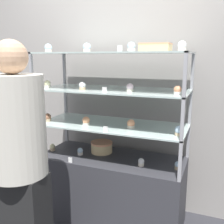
# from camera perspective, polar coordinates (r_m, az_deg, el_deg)

# --- Properties ---
(ground_plane) EXTENTS (20.00, 20.00, 0.00)m
(ground_plane) POSITION_cam_1_polar(r_m,az_deg,el_deg) (2.66, 0.00, -22.21)
(ground_plane) COLOR #2D2D33
(back_wall) EXTENTS (8.00, 0.05, 2.60)m
(back_wall) POSITION_cam_1_polar(r_m,az_deg,el_deg) (2.60, 3.46, 7.64)
(back_wall) COLOR gray
(back_wall) RESTS_ON ground_plane
(display_base) EXTENTS (1.27, 0.53, 0.62)m
(display_base) POSITION_cam_1_polar(r_m,az_deg,el_deg) (2.50, 0.00, -16.35)
(display_base) COLOR #333338
(display_base) RESTS_ON ground_plane
(display_riser_lower) EXTENTS (1.27, 0.53, 0.30)m
(display_riser_lower) POSITION_cam_1_polar(r_m,az_deg,el_deg) (2.28, 0.00, -3.06)
(display_riser_lower) COLOR #99999E
(display_riser_lower) RESTS_ON display_base
(display_riser_middle) EXTENTS (1.27, 0.53, 0.30)m
(display_riser_middle) POSITION_cam_1_polar(r_m,az_deg,el_deg) (2.22, 0.00, 4.56)
(display_riser_middle) COLOR #99999E
(display_riser_middle) RESTS_ON display_riser_lower
(display_riser_upper) EXTENTS (1.27, 0.53, 0.30)m
(display_riser_upper) POSITION_cam_1_polar(r_m,az_deg,el_deg) (2.21, 0.00, 12.44)
(display_riser_upper) COLOR #99999E
(display_riser_upper) RESTS_ON display_riser_middle
(layer_cake_centerpiece) EXTENTS (0.20, 0.20, 0.10)m
(layer_cake_centerpiece) POSITION_cam_1_polar(r_m,az_deg,el_deg) (2.47, -2.26, -7.63)
(layer_cake_centerpiece) COLOR #DBBC84
(layer_cake_centerpiece) RESTS_ON display_base
(sheet_cake_frosted) EXTENTS (0.23, 0.17, 0.07)m
(sheet_cake_frosted) POSITION_cam_1_polar(r_m,az_deg,el_deg) (2.12, 9.46, 13.69)
(sheet_cake_frosted) COLOR #DBBC84
(sheet_cake_frosted) RESTS_ON display_riser_upper
(cupcake_0) EXTENTS (0.05, 0.05, 0.07)m
(cupcake_0) POSITION_cam_1_polar(r_m,az_deg,el_deg) (2.58, -12.86, -7.51)
(cupcake_0) COLOR #CCB28C
(cupcake_0) RESTS_ON display_base
(cupcake_1) EXTENTS (0.05, 0.05, 0.07)m
(cupcake_1) POSITION_cam_1_polar(r_m,az_deg,el_deg) (2.43, -6.94, -8.53)
(cupcake_1) COLOR white
(cupcake_1) RESTS_ON display_base
(cupcake_2) EXTENTS (0.05, 0.05, 0.07)m
(cupcake_2) POSITION_cam_1_polar(r_m,az_deg,el_deg) (2.19, 6.36, -10.81)
(cupcake_2) COLOR beige
(cupcake_2) RESTS_ON display_base
(cupcake_3) EXTENTS (0.05, 0.05, 0.07)m
(cupcake_3) POSITION_cam_1_polar(r_m,az_deg,el_deg) (2.18, 14.11, -11.22)
(cupcake_3) COLOR #CCB28C
(cupcake_3) RESTS_ON display_base
(price_tag_0) EXTENTS (0.04, 0.00, 0.04)m
(price_tag_0) POSITION_cam_1_polar(r_m,az_deg,el_deg) (2.28, -9.07, -10.28)
(price_tag_0) COLOR white
(price_tag_0) RESTS_ON display_base
(cupcake_4) EXTENTS (0.06, 0.06, 0.07)m
(cupcake_4) POSITION_cam_1_polar(r_m,az_deg,el_deg) (2.44, -13.87, -1.19)
(cupcake_4) COLOR #CCB28C
(cupcake_4) RESTS_ON display_riser_lower
(cupcake_5) EXTENTS (0.06, 0.06, 0.07)m
(cupcake_5) POSITION_cam_1_polar(r_m,az_deg,el_deg) (2.25, -5.66, -1.99)
(cupcake_5) COLOR beige
(cupcake_5) RESTS_ON display_riser_lower
(cupcake_6) EXTENTS (0.06, 0.06, 0.07)m
(cupcake_6) POSITION_cam_1_polar(r_m,az_deg,el_deg) (2.14, 4.14, -2.65)
(cupcake_6) COLOR beige
(cupcake_6) RESTS_ON display_riser_lower
(cupcake_7) EXTENTS (0.06, 0.06, 0.07)m
(cupcake_7) POSITION_cam_1_polar(r_m,az_deg,el_deg) (2.00, 14.38, -4.02)
(cupcake_7) COLOR #CCB28C
(cupcake_7) RESTS_ON display_riser_lower
(price_tag_1) EXTENTS (0.04, 0.00, 0.04)m
(price_tag_1) POSITION_cam_1_polar(r_m,az_deg,el_deg) (2.03, -1.41, -3.76)
(price_tag_1) COLOR white
(price_tag_1) RESTS_ON display_riser_lower
(cupcake_8) EXTENTS (0.06, 0.06, 0.07)m
(cupcake_8) POSITION_cam_1_polar(r_m,az_deg,el_deg) (2.39, -13.89, 5.90)
(cupcake_8) COLOR beige
(cupcake_8) RESTS_ON display_riser_middle
(cupcake_9) EXTENTS (0.06, 0.06, 0.07)m
(cupcake_9) POSITION_cam_1_polar(r_m,az_deg,el_deg) (2.18, -6.46, 5.62)
(cupcake_9) COLOR #CCB28C
(cupcake_9) RESTS_ON display_riser_middle
(cupcake_10) EXTENTS (0.06, 0.06, 0.07)m
(cupcake_10) POSITION_cam_1_polar(r_m,az_deg,el_deg) (2.05, 3.92, 5.29)
(cupcake_10) COLOR beige
(cupcake_10) RESTS_ON display_riser_middle
(cupcake_11) EXTENTS (0.06, 0.06, 0.07)m
(cupcake_11) POSITION_cam_1_polar(r_m,az_deg,el_deg) (1.93, 14.09, 4.57)
(cupcake_11) COLOR white
(cupcake_11) RESTS_ON display_riser_middle
(price_tag_2) EXTENTS (0.04, 0.00, 0.04)m
(price_tag_2) POSITION_cam_1_polar(r_m,az_deg,el_deg) (1.98, -1.65, 4.81)
(price_tag_2) COLOR white
(price_tag_2) RESTS_ON display_riser_middle
(cupcake_12) EXTENTS (0.06, 0.06, 0.07)m
(cupcake_12) POSITION_cam_1_polar(r_m,az_deg,el_deg) (2.41, -13.71, 13.31)
(cupcake_12) COLOR beige
(cupcake_12) RESTS_ON display_riser_upper
(cupcake_13) EXTENTS (0.06, 0.06, 0.07)m
(cupcake_13) POSITION_cam_1_polar(r_m,az_deg,el_deg) (2.23, -5.48, 13.73)
(cupcake_13) COLOR beige
(cupcake_13) RESTS_ON display_riser_upper
(cupcake_14) EXTENTS (0.06, 0.06, 0.07)m
(cupcake_14) POSITION_cam_1_polar(r_m,az_deg,el_deg) (2.08, 4.25, 13.90)
(cupcake_14) COLOR white
(cupcake_14) RESTS_ON display_riser_upper
(cupcake_15) EXTENTS (0.06, 0.06, 0.07)m
(cupcake_15) POSITION_cam_1_polar(r_m,az_deg,el_deg) (2.00, 15.00, 13.63)
(cupcake_15) COLOR beige
(cupcake_15) RESTS_ON display_riser_upper
(price_tag_3) EXTENTS (0.04, 0.00, 0.04)m
(price_tag_3) POSITION_cam_1_polar(r_m,az_deg,el_deg) (1.92, 1.70, 13.71)
(price_tag_3) COLOR white
(price_tag_3) RESTS_ON display_riser_upper
(customer_figure) EXTENTS (0.37, 0.37, 1.59)m
(customer_figure) POSITION_cam_1_polar(r_m,az_deg,el_deg) (1.82, -19.73, -9.33)
(customer_figure) COLOR black
(customer_figure) RESTS_ON ground_plane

